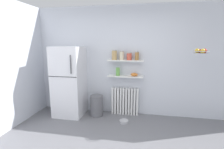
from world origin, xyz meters
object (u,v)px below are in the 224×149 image
at_px(radiator, 125,101).
at_px(storage_jar_3, 137,56).
at_px(refrigerator, 69,81).
at_px(storage_jar_1, 122,56).
at_px(pet_food_bowl, 124,121).
at_px(vase, 118,72).
at_px(storage_jar_2, 129,56).
at_px(shelf_bowl, 134,74).
at_px(storage_jar_0, 114,55).
at_px(trash_bin, 97,105).
at_px(hanging_fruit_basket, 201,51).

height_order(radiator, storage_jar_3, storage_jar_3).
relative_size(refrigerator, storage_jar_1, 7.93).
bearing_deg(pet_food_bowl, vase, 115.92).
xyz_separation_m(storage_jar_2, storage_jar_3, (0.17, 0.00, 0.01)).
height_order(storage_jar_2, storage_jar_3, storage_jar_3).
distance_m(vase, shelf_bowl, 0.39).
bearing_deg(shelf_bowl, vase, 180.00).
xyz_separation_m(radiator, storage_jar_3, (0.26, -0.03, 1.12)).
xyz_separation_m(storage_jar_0, storage_jar_2, (0.35, 0.00, -0.03)).
bearing_deg(storage_jar_1, trash_bin, -163.00).
xyz_separation_m(storage_jar_3, vase, (-0.44, 0.00, -0.38)).
xyz_separation_m(refrigerator, hanging_fruit_basket, (2.82, -0.13, 0.75)).
relative_size(storage_jar_0, hanging_fruit_basket, 0.76).
xyz_separation_m(shelf_bowl, hanging_fruit_basket, (1.29, -0.35, 0.57)).
height_order(shelf_bowl, pet_food_bowl, shelf_bowl).
distance_m(refrigerator, radiator, 1.44).
distance_m(radiator, pet_food_bowl, 0.55).
relative_size(storage_jar_1, pet_food_bowl, 1.04).
height_order(trash_bin, hanging_fruit_basket, hanging_fruit_basket).
xyz_separation_m(storage_jar_1, hanging_fruit_basket, (1.59, -0.35, 0.13)).
bearing_deg(storage_jar_0, refrigerator, -168.30).
height_order(refrigerator, vase, refrigerator).
height_order(refrigerator, storage_jar_1, refrigerator).
bearing_deg(shelf_bowl, storage_jar_0, -180.00).
distance_m(storage_jar_2, pet_food_bowl, 1.48).
bearing_deg(storage_jar_1, shelf_bowl, 0.00).
xyz_separation_m(vase, pet_food_bowl, (0.21, -0.43, -1.04)).
bearing_deg(pet_food_bowl, storage_jar_1, 105.59).
xyz_separation_m(storage_jar_3, hanging_fruit_basket, (1.24, -0.35, 0.13)).
bearing_deg(vase, trash_bin, -160.14).
bearing_deg(radiator, shelf_bowl, -8.07).
height_order(shelf_bowl, hanging_fruit_basket, hanging_fruit_basket).
xyz_separation_m(pet_food_bowl, hanging_fruit_basket, (1.47, 0.08, 1.55)).
height_order(storage_jar_1, trash_bin, storage_jar_1).
bearing_deg(hanging_fruit_basket, radiator, 165.88).
bearing_deg(shelf_bowl, trash_bin, -168.61).
height_order(storage_jar_0, trash_bin, storage_jar_0).
bearing_deg(vase, refrigerator, -169.15).
relative_size(storage_jar_3, trash_bin, 0.40).
bearing_deg(hanging_fruit_basket, storage_jar_0, 168.85).
height_order(vase, hanging_fruit_basket, hanging_fruit_basket).
xyz_separation_m(vase, hanging_fruit_basket, (1.67, -0.35, 0.51)).
distance_m(refrigerator, pet_food_bowl, 1.59).
height_order(storage_jar_2, hanging_fruit_basket, hanging_fruit_basket).
height_order(storage_jar_1, storage_jar_2, storage_jar_1).
relative_size(storage_jar_3, shelf_bowl, 1.19).
relative_size(storage_jar_0, trash_bin, 0.46).
bearing_deg(storage_jar_1, storage_jar_0, 180.00).
height_order(storage_jar_1, pet_food_bowl, storage_jar_1).
height_order(vase, pet_food_bowl, vase).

